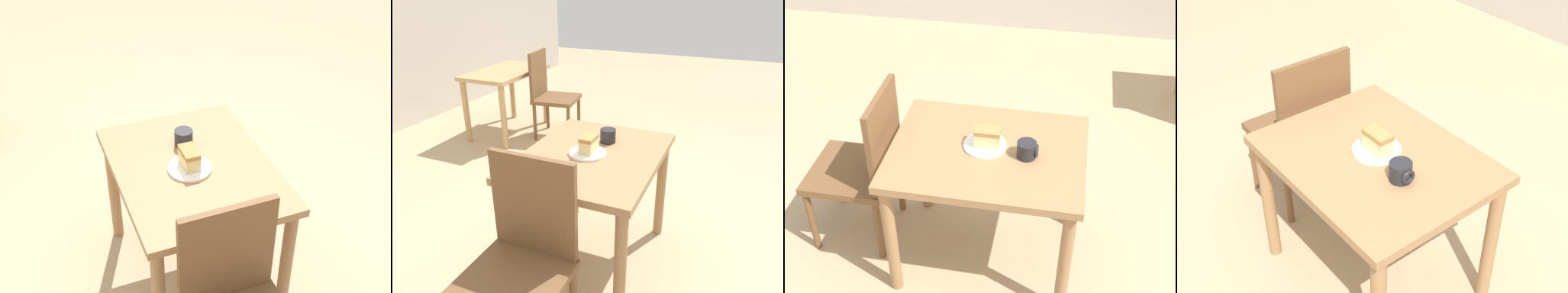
% 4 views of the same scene
% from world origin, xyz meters
% --- Properties ---
extents(ground_plane, '(14.00, 14.00, 0.00)m').
position_xyz_m(ground_plane, '(0.00, 0.00, 0.00)').
color(ground_plane, tan).
extents(dining_table_near, '(0.93, 0.73, 0.71)m').
position_xyz_m(dining_table_near, '(-0.15, 0.13, 0.60)').
color(dining_table_near, '#9E754C').
rests_on(dining_table_near, ground_plane).
extents(chair_near_window, '(0.43, 0.43, 0.92)m').
position_xyz_m(chair_near_window, '(-0.81, 0.19, 0.49)').
color(chair_near_window, brown).
rests_on(chair_near_window, ground_plane).
extents(plate, '(0.21, 0.21, 0.01)m').
position_xyz_m(plate, '(-0.17, 0.16, 0.72)').
color(plate, white).
rests_on(plate, dining_table_near).
extents(cake_slice, '(0.12, 0.07, 0.09)m').
position_xyz_m(cake_slice, '(-0.15, 0.15, 0.77)').
color(cake_slice, beige).
rests_on(cake_slice, plate).
extents(coffee_mug, '(0.10, 0.09, 0.08)m').
position_xyz_m(coffee_mug, '(0.04, 0.11, 0.75)').
color(coffee_mug, '#232328').
rests_on(coffee_mug, dining_table_near).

